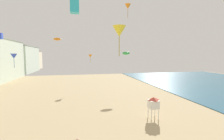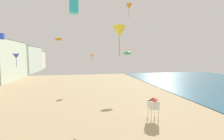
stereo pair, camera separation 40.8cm
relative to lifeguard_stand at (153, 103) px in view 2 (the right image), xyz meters
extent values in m
cube|color=#B7C6B2|center=(-35.28, 61.18, 3.92)|extent=(13.28, 21.95, 11.51)
cube|color=slate|center=(-35.28, 61.18, 9.82)|extent=(13.54, 22.39, 0.30)
cube|color=beige|center=(-35.28, 80.60, 3.05)|extent=(10.09, 13.28, 9.78)
cube|color=gray|center=(-35.28, 80.60, 8.09)|extent=(10.29, 13.55, 0.30)
sphere|color=tan|center=(-8.96, -6.08, -0.32)|extent=(0.24, 0.24, 0.24)
cylinder|color=white|center=(-0.45, -0.45, -1.24)|extent=(0.10, 0.10, 1.20)
cylinder|color=white|center=(0.45, -0.45, -1.24)|extent=(0.10, 0.10, 1.20)
cylinder|color=white|center=(-0.45, 0.45, -1.24)|extent=(0.10, 0.10, 1.20)
cylinder|color=white|center=(0.45, 0.45, -1.24)|extent=(0.10, 0.10, 1.20)
cube|color=white|center=(0.00, 0.00, -0.14)|extent=(1.10, 1.10, 1.00)
pyramid|color=#D14C3D|center=(0.00, 0.00, 0.54)|extent=(1.10, 1.10, 0.35)
cone|color=orange|center=(0.64, 12.41, 14.97)|extent=(1.11, 1.11, 0.91)
cylinder|color=#A75C15|center=(0.64, 12.41, 13.71)|extent=(0.06, 0.06, 1.62)
cone|color=orange|center=(-5.81, 22.02, 5.62)|extent=(0.94, 0.94, 0.77)
cylinder|color=#A75C15|center=(-5.81, 22.02, 4.55)|extent=(0.05, 0.05, 1.36)
ellipsoid|color=green|center=(1.54, 16.19, 6.23)|extent=(1.69, 0.47, 0.66)
cone|color=blue|center=(-20.88, 16.79, 5.61)|extent=(1.19, 1.19, 0.97)
cylinder|color=#233995|center=(-20.88, 16.79, 4.25)|extent=(0.06, 0.06, 1.73)
cube|color=blue|center=(-20.24, 10.17, 8.65)|extent=(0.57, 0.57, 0.90)
cube|color=#2DB7CC|center=(-9.05, 0.27, 10.84)|extent=(0.91, 0.91, 1.44)
ellipsoid|color=orange|center=(-12.69, 15.66, 8.92)|extent=(1.39, 0.39, 0.54)
cone|color=yellow|center=(-3.44, 3.28, 8.87)|extent=(1.75, 1.75, 1.43)
cylinder|color=#A49220|center=(-3.44, 3.28, 6.88)|extent=(0.10, 0.10, 2.54)
camera|label=1|loc=(-8.83, -17.08, 5.67)|focal=25.31mm
camera|label=2|loc=(-8.43, -17.16, 5.67)|focal=25.31mm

